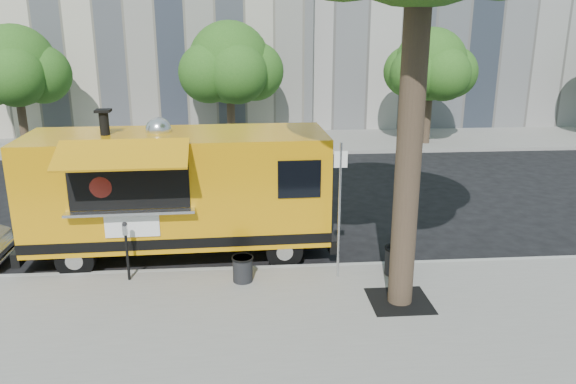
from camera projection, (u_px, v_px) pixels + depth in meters
name	position (u px, v px, depth m)	size (l,w,h in m)	color
ground	(265.00, 257.00, 13.78)	(120.00, 120.00, 0.00)	black
sidewalk	(274.00, 343.00, 9.94)	(60.00, 6.00, 0.15)	gray
curb	(266.00, 270.00, 12.87)	(60.00, 0.14, 0.16)	#999993
far_sidewalk	(253.00, 142.00, 26.64)	(60.00, 5.00, 0.15)	gray
tree_well	(399.00, 301.00, 11.26)	(1.20, 1.20, 0.02)	black
far_tree_a	(15.00, 66.00, 23.66)	(3.42, 3.42, 5.36)	#33261C
far_tree_b	(229.00, 63.00, 24.71)	(3.60, 3.60, 5.50)	#33261C
far_tree_c	(431.00, 65.00, 25.15)	(3.24, 3.24, 5.21)	#33261C
sign_post	(340.00, 203.00, 11.88)	(0.28, 0.06, 3.00)	silver
parking_meter	(126.00, 244.00, 11.98)	(0.11, 0.11, 1.33)	black
food_truck	(178.00, 190.00, 13.36)	(7.36, 3.54, 3.61)	orange
trash_bin_left	(243.00, 268.00, 12.07)	(0.46, 0.46, 0.56)	black
trash_bin_right	(396.00, 260.00, 12.41)	(0.52, 0.52, 0.63)	black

